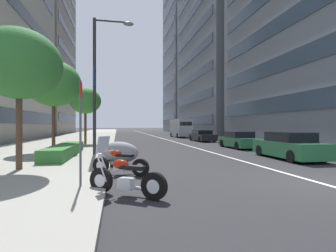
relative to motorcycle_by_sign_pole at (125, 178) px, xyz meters
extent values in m
plane|color=#262628|center=(0.21, -5.91, -0.45)|extent=(400.00, 400.00, 0.00)
cube|color=gray|center=(30.21, 5.07, -0.37)|extent=(160.00, 9.17, 0.15)
cube|color=silver|center=(35.21, -5.91, -0.44)|extent=(110.00, 0.16, 0.01)
cylinder|color=black|center=(0.43, 0.60, -0.11)|extent=(0.49, 0.61, 0.66)
cylinder|color=silver|center=(0.43, 0.60, -0.11)|extent=(0.30, 0.34, 0.33)
cylinder|color=black|center=(-0.49, -0.66, -0.11)|extent=(0.49, 0.61, 0.66)
cylinder|color=silver|center=(-0.49, -0.66, -0.11)|extent=(0.30, 0.34, 0.33)
cube|color=silver|center=(-0.03, -0.03, -0.13)|extent=(0.43, 0.46, 0.28)
cube|color=black|center=(-0.13, -0.18, 0.29)|extent=(0.55, 0.65, 0.10)
ellipsoid|color=#991E0A|center=(0.07, 0.11, 0.35)|extent=(0.46, 0.51, 0.24)
cylinder|color=silver|center=(0.33, 0.58, 0.19)|extent=(0.22, 0.28, 0.64)
cylinder|color=silver|center=(0.44, 0.49, 0.19)|extent=(0.22, 0.28, 0.64)
cylinder|color=silver|center=(0.34, 0.47, 0.65)|extent=(0.51, 0.38, 0.04)
sphere|color=silver|center=(0.44, 0.62, 0.53)|extent=(0.14, 0.14, 0.14)
cube|color=#B2BCC6|center=(0.40, 0.55, 0.83)|extent=(0.43, 0.36, 0.44)
cylinder|color=silver|center=(-0.08, -0.34, -0.25)|extent=(0.48, 0.61, 0.16)
cylinder|color=black|center=(3.17, 0.77, -0.13)|extent=(0.42, 0.60, 0.62)
cylinder|color=silver|center=(3.17, 0.77, -0.13)|extent=(0.27, 0.33, 0.31)
cylinder|color=black|center=(2.35, -0.60, -0.13)|extent=(0.42, 0.60, 0.62)
cylinder|color=silver|center=(2.35, -0.60, -0.13)|extent=(0.27, 0.33, 0.31)
cube|color=silver|center=(2.76, 0.09, -0.15)|extent=(0.42, 0.46, 0.28)
cube|color=black|center=(2.67, -0.07, 0.27)|extent=(0.52, 0.66, 0.10)
ellipsoid|color=#991E0A|center=(2.85, 0.23, 0.33)|extent=(0.44, 0.52, 0.24)
cylinder|color=silver|center=(3.07, 0.74, 0.17)|extent=(0.20, 0.29, 0.64)
cylinder|color=silver|center=(3.19, 0.67, 0.17)|extent=(0.20, 0.29, 0.64)
cylinder|color=silver|center=(3.09, 0.63, 0.63)|extent=(0.53, 0.34, 0.04)
sphere|color=silver|center=(3.18, 0.79, 0.51)|extent=(0.14, 0.14, 0.14)
cylinder|color=silver|center=(2.73, -0.22, -0.26)|extent=(0.43, 0.63, 0.16)
ellipsoid|color=gray|center=(5.22, 0.10, 0.13)|extent=(1.72, 2.04, 0.94)
cylinder|color=black|center=(5.64, 0.74, -0.15)|extent=(0.42, 0.56, 0.60)
cube|color=#236038|center=(5.62, -8.74, 0.09)|extent=(4.58, 1.98, 0.77)
cube|color=black|center=(5.51, -8.73, 0.72)|extent=(2.35, 1.74, 0.49)
cylinder|color=black|center=(7.14, -8.01, -0.14)|extent=(0.63, 0.25, 0.62)
cylinder|color=black|center=(7.07, -9.61, -0.14)|extent=(0.63, 0.25, 0.62)
cylinder|color=black|center=(4.18, -7.86, -0.14)|extent=(0.63, 0.25, 0.62)
cylinder|color=black|center=(4.10, -9.47, -0.14)|extent=(0.63, 0.25, 0.62)
cube|color=#236038|center=(12.14, -9.20, 0.04)|extent=(4.13, 1.79, 0.68)
cube|color=black|center=(12.12, -9.20, 0.62)|extent=(1.98, 1.64, 0.47)
cylinder|color=black|center=(13.50, -8.39, -0.14)|extent=(0.62, 0.22, 0.62)
cylinder|color=black|center=(13.51, -10.00, -0.14)|extent=(0.62, 0.22, 0.62)
cylinder|color=black|center=(10.78, -8.40, -0.14)|extent=(0.62, 0.22, 0.62)
cylinder|color=black|center=(10.78, -10.01, -0.14)|extent=(0.62, 0.22, 0.62)
cube|color=black|center=(21.14, -9.23, 0.03)|extent=(4.71, 1.89, 0.66)
cube|color=black|center=(21.18, -9.23, 0.59)|extent=(2.34, 1.70, 0.45)
cylinder|color=black|center=(22.66, -8.38, -0.14)|extent=(0.62, 0.23, 0.62)
cylinder|color=black|center=(22.70, -10.01, -0.14)|extent=(0.62, 0.23, 0.62)
cylinder|color=black|center=(19.58, -8.45, -0.14)|extent=(0.62, 0.23, 0.62)
cylinder|color=black|center=(19.61, -10.08, -0.14)|extent=(0.62, 0.23, 0.62)
cube|color=#B7B7BC|center=(31.41, -9.32, 1.04)|extent=(5.54, 2.32, 2.53)
cube|color=black|center=(28.69, -9.42, 1.60)|extent=(0.11, 1.78, 0.56)
cylinder|color=black|center=(33.23, -8.29, -0.09)|extent=(0.73, 0.29, 0.72)
cylinder|color=black|center=(33.30, -10.20, -0.09)|extent=(0.73, 0.29, 0.72)
cylinder|color=black|center=(29.51, -8.43, -0.09)|extent=(0.73, 0.29, 0.72)
cylinder|color=black|center=(29.58, -10.34, -0.09)|extent=(0.73, 0.29, 0.72)
cylinder|color=#47494C|center=(0.73, 1.16, 1.11)|extent=(0.06, 0.06, 2.82)
cube|color=red|center=(0.73, 1.14, 2.27)|extent=(0.32, 0.02, 0.40)
cylinder|color=#232326|center=(8.52, 1.45, 3.55)|extent=(0.18, 0.18, 7.69)
cylinder|color=#232326|center=(8.52, 0.50, 7.29)|extent=(0.10, 1.90, 0.10)
ellipsoid|color=slate|center=(8.52, -0.46, 7.21)|extent=(0.44, 0.60, 0.20)
cube|color=#194C99|center=(8.17, 1.45, 4.07)|extent=(0.56, 0.03, 1.10)
cube|color=#194C99|center=(8.87, 1.45, 4.07)|extent=(0.56, 0.03, 1.10)
cube|color=#337033|center=(8.17, 2.97, -0.01)|extent=(6.60, 1.10, 0.57)
cylinder|color=#473323|center=(3.84, 3.73, 1.08)|extent=(0.22, 0.22, 2.74)
ellipsoid|color=#2D6B2D|center=(3.84, 3.73, 3.59)|extent=(3.04, 3.04, 2.58)
cylinder|color=#473323|center=(11.13, 4.21, 1.22)|extent=(0.22, 0.22, 3.03)
ellipsoid|color=#387A33|center=(11.13, 4.21, 4.03)|extent=(3.44, 3.44, 2.93)
cylinder|color=#473323|center=(17.77, 3.02, 1.12)|extent=(0.22, 0.22, 2.84)
ellipsoid|color=#387A33|center=(17.77, 3.02, 3.58)|extent=(2.77, 2.77, 2.36)
cube|color=#384756|center=(15.03, -14.27, 3.28)|extent=(20.89, 0.08, 1.50)
cube|color=#384756|center=(15.03, -14.27, 6.92)|extent=(20.89, 0.08, 1.50)
cube|color=#384756|center=(15.03, -14.27, 10.57)|extent=(20.89, 0.08, 1.50)
cube|color=slate|center=(42.10, -23.42, 16.85)|extent=(25.11, 18.22, 34.59)
cube|color=#232D3D|center=(42.10, -14.27, 2.32)|extent=(22.59, 0.08, 1.50)
cube|color=#232D3D|center=(42.10, -14.27, 6.57)|extent=(22.59, 0.08, 1.50)
cube|color=#232D3D|center=(42.10, -14.27, 10.82)|extent=(22.59, 0.08, 1.50)
cube|color=#232D3D|center=(42.10, -14.27, 15.07)|extent=(22.59, 0.08, 1.50)
cube|color=#232D3D|center=(42.10, -14.27, 19.32)|extent=(22.59, 0.08, 1.50)
cube|color=#232D3D|center=(42.10, -14.27, 23.57)|extent=(22.59, 0.08, 1.50)
cube|color=slate|center=(65.69, -22.51, 26.14)|extent=(18.23, 16.42, 53.17)
cube|color=#232D3D|center=(65.69, -14.27, 3.81)|extent=(16.41, 0.08, 1.50)
cube|color=#232D3D|center=(65.69, -14.27, 8.89)|extent=(16.41, 0.08, 1.50)
cube|color=#232D3D|center=(65.69, -14.27, 13.97)|extent=(16.41, 0.08, 1.50)
cube|color=#232D3D|center=(65.69, -14.27, 19.05)|extent=(16.41, 0.08, 1.50)
cube|color=#232D3D|center=(65.69, -14.27, 24.13)|extent=(16.41, 0.08, 1.50)
cube|color=#232D3D|center=(65.69, -14.27, 29.21)|extent=(16.41, 0.08, 1.50)
cube|color=#232D3D|center=(65.69, -14.27, 34.29)|extent=(16.41, 0.08, 1.50)
cube|color=#2D3842|center=(24.50, 10.61, 2.31)|extent=(28.10, 0.08, 1.50)
cube|color=#2D3842|center=(24.50, 10.61, 8.24)|extent=(28.10, 0.08, 1.50)
cube|color=#2D3842|center=(24.50, 10.61, 14.16)|extent=(28.10, 0.08, 1.50)
cube|color=gray|center=(52.31, 18.41, 21.13)|extent=(21.09, 15.51, 43.14)
cube|color=#232D3D|center=(52.31, 10.61, 3.01)|extent=(18.98, 0.08, 1.50)
cube|color=#232D3D|center=(52.31, 10.61, 7.64)|extent=(18.98, 0.08, 1.50)
cube|color=#232D3D|center=(52.31, 10.61, 12.28)|extent=(18.98, 0.08, 1.50)
cube|color=#232D3D|center=(52.31, 10.61, 16.92)|extent=(18.98, 0.08, 1.50)
cube|color=#232D3D|center=(52.31, 10.61, 21.56)|extent=(18.98, 0.08, 1.50)
cube|color=#232D3D|center=(52.31, 10.61, 26.19)|extent=(18.98, 0.08, 1.50)
camera|label=1|loc=(-6.46, 0.19, 1.31)|focal=27.38mm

